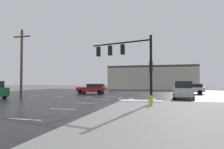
{
  "coord_description": "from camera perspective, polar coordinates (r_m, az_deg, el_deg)",
  "views": [
    {
      "loc": [
        7.38,
        -23.1,
        2.12
      ],
      "look_at": [
        -0.42,
        5.13,
        3.0
      ],
      "focal_mm": 31.84,
      "sensor_mm": 36.0,
      "label": 1
    }
  ],
  "objects": [
    {
      "name": "ground_plane",
      "position": [
        24.35,
        -2.28,
        -6.71
      ],
      "size": [
        120.0,
        120.0,
        0.0
      ],
      "primitive_type": "plane",
      "color": "slate"
    },
    {
      "name": "road_asphalt",
      "position": [
        24.35,
        -2.28,
        -6.69
      ],
      "size": [
        44.0,
        44.0,
        0.02
      ],
      "primitive_type": "cube",
      "color": "#232326",
      "rests_on": "ground_plane"
    },
    {
      "name": "snow_strip_curbside",
      "position": [
        19.35,
        8.37,
        -7.48
      ],
      "size": [
        4.0,
        1.6,
        0.06
      ],
      "primitive_type": "cube",
      "color": "white",
      "rests_on": "sidewalk_corner"
    },
    {
      "name": "lane_markings",
      "position": [
        22.69,
        -0.43,
        -7.02
      ],
      "size": [
        36.15,
        36.15,
        0.01
      ],
      "color": "silver",
      "rests_on": "road_asphalt"
    },
    {
      "name": "traffic_signal_mast",
      "position": [
        18.24,
        5.04,
        4.98
      ],
      "size": [
        6.04,
        1.89,
        5.9
      ],
      "rotation": [
        0.0,
        0.0,
        2.87
      ],
      "color": "black",
      "rests_on": "sidewalk_corner"
    },
    {
      "name": "fire_hydrant",
      "position": [
        15.95,
        11.09,
        -7.38
      ],
      "size": [
        0.48,
        0.26,
        0.79
      ],
      "color": "gold",
      "rests_on": "sidewalk_corner"
    },
    {
      "name": "strip_building_background",
      "position": [
        52.27,
        11.43,
        -0.83
      ],
      "size": [
        21.65,
        8.0,
        5.81
      ],
      "color": "#BCB29E",
      "rests_on": "ground_plane"
    },
    {
      "name": "sedan_white",
      "position": [
        33.42,
        21.51,
        -3.77
      ],
      "size": [
        4.62,
        2.23,
        1.58
      ],
      "rotation": [
        0.0,
        0.0,
        3.08
      ],
      "color": "white",
      "rests_on": "road_asphalt"
    },
    {
      "name": "suv_silver",
      "position": [
        24.52,
        19.79,
        -4.02
      ],
      "size": [
        2.36,
        4.91,
        2.03
      ],
      "rotation": [
        0.0,
        0.0,
        -1.62
      ],
      "color": "#B7BABF",
      "rests_on": "road_asphalt"
    },
    {
      "name": "sedan_red",
      "position": [
        31.48,
        -5.58,
        -4.02
      ],
      "size": [
        4.63,
        2.28,
        1.58
      ],
      "rotation": [
        0.0,
        0.0,
        3.21
      ],
      "color": "#B21919",
      "rests_on": "road_asphalt"
    },
    {
      "name": "utility_pole_mid",
      "position": [
        25.39,
        -24.55,
        3.2
      ],
      "size": [
        2.2,
        0.28,
        8.04
      ],
      "color": "brown",
      "rests_on": "ground_plane"
    }
  ]
}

